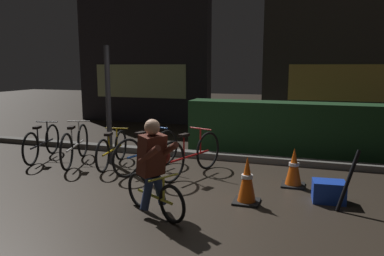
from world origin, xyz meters
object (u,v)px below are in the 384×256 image
parked_bike_center_right (148,152)px  traffic_cone_near (247,180)px  parked_bike_right_mid (191,155)px  blue_crate (329,191)px  parked_bike_leftmost (42,143)px  street_post (109,106)px  cyclist (154,167)px  traffic_cone_far (294,168)px  parked_bike_left_mid (75,145)px  closed_umbrella (348,181)px  parked_bike_center_left (112,149)px

parked_bike_center_right → traffic_cone_near: 2.25m
parked_bike_right_mid → blue_crate: parked_bike_right_mid is taller
parked_bike_leftmost → traffic_cone_near: bearing=-119.5°
street_post → cyclist: 2.82m
parked_bike_leftmost → street_post: bearing=-98.7°
traffic_cone_far → parked_bike_left_mid: bearing=178.3°
cyclist → closed_umbrella: cyclist is taller
parked_bike_leftmost → parked_bike_right_mid: 3.26m
parked_bike_center_right → parked_bike_right_mid: 0.83m
parked_bike_center_right → blue_crate: 3.16m
traffic_cone_near → cyclist: cyclist is taller
parked_bike_left_mid → closed_umbrella: bearing=-119.5°
parked_bike_center_right → traffic_cone_near: (1.99, -1.04, -0.03)m
street_post → parked_bike_leftmost: bearing=-173.6°
parked_bike_center_right → cyclist: bearing=-134.2°
parked_bike_leftmost → traffic_cone_near: 4.56m
parked_bike_left_mid → parked_bike_center_left: 0.80m
parked_bike_leftmost → closed_umbrella: closed_umbrella is taller
blue_crate → closed_umbrella: (0.22, -0.25, 0.26)m
parked_bike_center_right → parked_bike_right_mid: (0.83, -0.04, 0.01)m
blue_crate → closed_umbrella: 0.42m
cyclist → traffic_cone_near: bearing=64.1°
blue_crate → traffic_cone_far: bearing=132.0°
parked_bike_center_left → traffic_cone_far: parked_bike_center_left is taller
parked_bike_center_left → traffic_cone_near: size_ratio=2.25×
parked_bike_right_mid → parked_bike_leftmost: bearing=107.0°
traffic_cone_far → cyclist: 2.40m
parked_bike_center_left → traffic_cone_far: size_ratio=2.42×
parked_bike_center_right → closed_umbrella: size_ratio=1.92×
parked_bike_center_right → traffic_cone_near: parked_bike_center_right is taller
parked_bike_center_right → parked_bike_right_mid: bearing=-74.4°
parked_bike_left_mid → parked_bike_center_right: parked_bike_left_mid is taller
street_post → parked_bike_left_mid: size_ratio=1.37×
parked_bike_leftmost → closed_umbrella: bearing=-114.8°
street_post → parked_bike_center_right: bearing=-15.7°
street_post → closed_umbrella: street_post is taller
traffic_cone_near → traffic_cone_far: (0.58, 0.97, -0.02)m
parked_bike_leftmost → parked_bike_left_mid: size_ratio=0.95×
cyclist → traffic_cone_far: bearing=75.2°
parked_bike_left_mid → blue_crate: bearing=-117.1°
closed_umbrella → parked_bike_left_mid: bearing=132.8°
parked_bike_left_mid → cyclist: bearing=-144.8°
parked_bike_left_mid → traffic_cone_near: (3.59, -1.09, -0.04)m
street_post → traffic_cone_near: 3.31m
parked_bike_leftmost → closed_umbrella: size_ratio=1.87×
parked_bike_leftmost → parked_bike_right_mid: parked_bike_right_mid is taller
traffic_cone_near → blue_crate: 1.18m
parked_bike_leftmost → blue_crate: parked_bike_leftmost is taller
traffic_cone_near → blue_crate: bearing=20.1°
blue_crate → street_post: bearing=167.4°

